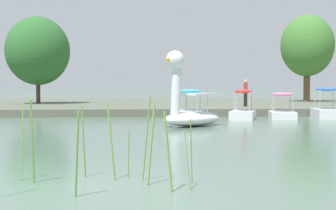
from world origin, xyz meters
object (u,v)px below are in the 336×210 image
Objects in this scene: swan_boat at (189,107)px; pedal_boat_red at (243,111)px; person_on_path at (246,92)px; tree_sapling_by_fence at (307,46)px; tree_broadleaf_behind_dock at (38,51)px; pedal_boat_cyan at (189,110)px; pedal_boat_pink at (282,110)px; pedal_boat_blue at (326,109)px.

pedal_boat_red is (3.22, 3.95, -0.37)m from swan_boat.
person_on_path is at bearing 75.30° from pedal_boat_red.
tree_sapling_by_fence is at bearing 58.53° from pedal_boat_red.
pedal_boat_red is at bearing -41.15° from tree_broadleaf_behind_dock.
pedal_boat_cyan is 4.81m from pedal_boat_pink.
tree_broadleaf_behind_dock reaches higher than pedal_boat_red.
pedal_boat_pink is at bearing -82.18° from person_on_path.
tree_broadleaf_behind_dock reaches higher than person_on_path.
tree_sapling_by_fence reaches higher than pedal_boat_blue.
pedal_boat_cyan is 7.31m from pedal_boat_blue.
pedal_boat_blue is (7.81, 4.44, -0.30)m from swan_boat.
pedal_boat_cyan is 0.33× the size of tree_sapling_by_fence.
swan_boat is 5.11m from pedal_boat_red.
pedal_boat_red is at bearing -173.87° from pedal_boat_blue.
swan_boat is 0.52× the size of tree_broadleaf_behind_dock.
tree_broadleaf_behind_dock is at bearing -171.84° from tree_sapling_by_fence.
tree_broadleaf_behind_dock is (-14.79, 10.99, 3.84)m from pedal_boat_pink.
swan_boat is 1.97× the size of person_on_path.
swan_boat reaches higher than pedal_boat_cyan.
pedal_boat_cyan is at bearing -178.80° from pedal_boat_blue.
pedal_boat_cyan reaches higher than pedal_boat_red.
pedal_boat_pink is (4.81, -0.22, -0.02)m from pedal_boat_cyan.
pedal_boat_pink is at bearing -171.42° from pedal_boat_blue.
person_on_path reaches higher than pedal_boat_pink.
tree_broadleaf_behind_dock is 21.62m from tree_sapling_by_fence.
pedal_boat_cyan is at bearing 177.33° from pedal_boat_pink.
swan_boat is at bearing -96.63° from pedal_boat_cyan.
swan_boat is 1.43× the size of pedal_boat_pink.
pedal_boat_pink is at bearing 37.44° from swan_boat.
person_on_path is at bearing 50.17° from pedal_boat_cyan.
swan_boat reaches higher than pedal_boat_red.
pedal_boat_cyan is at bearing -129.48° from tree_sapling_by_fence.
pedal_boat_pink is 16.20m from tree_sapling_by_fence.
pedal_boat_blue is 0.34× the size of tree_sapling_by_fence.
pedal_boat_red is at bearing -121.47° from tree_sapling_by_fence.
tree_sapling_by_fence is (11.90, 18.12, 4.27)m from swan_boat.
pedal_boat_blue reaches higher than pedal_boat_cyan.
pedal_boat_blue is at bearing -31.54° from tree_broadleaf_behind_dock.
swan_boat is 1.35× the size of pedal_boat_red.
pedal_boat_pink is at bearing -2.67° from pedal_boat_cyan.
tree_broadleaf_behind_dock reaches higher than swan_boat.
tree_broadleaf_behind_dock is (-12.71, 11.11, 3.87)m from pedal_boat_red.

